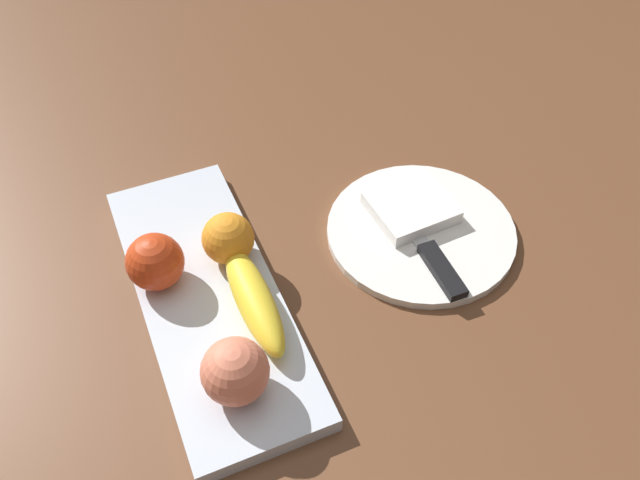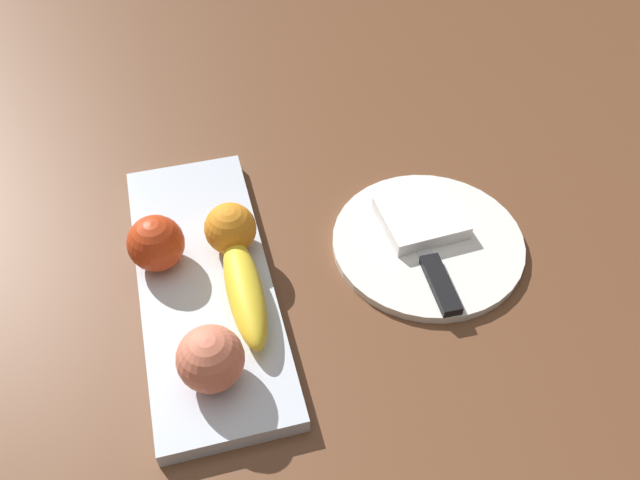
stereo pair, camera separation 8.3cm
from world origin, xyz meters
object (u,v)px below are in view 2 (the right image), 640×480
at_px(banana, 245,291).
at_px(folded_napkin, 421,218).
at_px(knife, 436,275).
at_px(dinner_plate, 428,243).
at_px(fruit_tray, 205,284).
at_px(orange_near_apple, 230,228).
at_px(apple, 156,243).
at_px(peach, 206,360).

height_order(banana, folded_napkin, banana).
distance_m(folded_napkin, knife, 0.10).
height_order(dinner_plate, folded_napkin, folded_napkin).
bearing_deg(fruit_tray, dinner_plate, -90.00).
bearing_deg(banana, orange_near_apple, 0.10).
height_order(orange_near_apple, folded_napkin, orange_near_apple).
distance_m(apple, peach, 0.18).
bearing_deg(folded_napkin, banana, 107.47).
height_order(fruit_tray, dinner_plate, fruit_tray).
distance_m(peach, knife, 0.31).
relative_size(banana, peach, 2.33).
bearing_deg(orange_near_apple, banana, -179.85).
relative_size(banana, folded_napkin, 1.64).
bearing_deg(peach, apple, 11.27).
height_order(fruit_tray, folded_napkin, folded_napkin).
height_order(peach, knife, peach).
height_order(fruit_tray, orange_near_apple, orange_near_apple).
bearing_deg(peach, banana, -31.38).
height_order(orange_near_apple, knife, orange_near_apple).
distance_m(banana, folded_napkin, 0.26).
xyz_separation_m(peach, dinner_plate, (0.14, -0.31, -0.05)).
bearing_deg(apple, knife, -107.47).
bearing_deg(banana, dinner_plate, -79.33).
height_order(peach, folded_napkin, peach).
distance_m(fruit_tray, orange_near_apple, 0.08).
bearing_deg(apple, folded_napkin, -91.57).
bearing_deg(apple, dinner_plate, -96.80).
height_order(banana, dinner_plate, banana).
bearing_deg(dinner_plate, banana, 100.72).
relative_size(folded_napkin, knife, 0.57).
bearing_deg(fruit_tray, apple, 50.06).
bearing_deg(apple, banana, -133.77).
bearing_deg(banana, folded_napkin, -72.58).
distance_m(fruit_tray, apple, 0.08).
xyz_separation_m(banana, orange_near_apple, (0.09, 0.00, 0.01)).
distance_m(banana, orange_near_apple, 0.09).
height_order(orange_near_apple, peach, peach).
height_order(peach, dinner_plate, peach).
height_order(folded_napkin, knife, folded_napkin).
xyz_separation_m(apple, banana, (-0.09, -0.09, -0.01)).
xyz_separation_m(banana, peach, (-0.09, 0.06, 0.02)).
height_order(fruit_tray, banana, banana).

